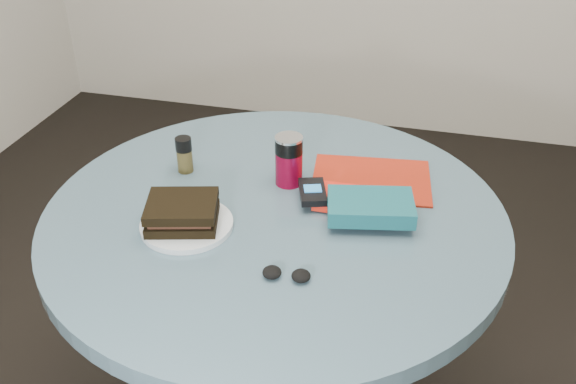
% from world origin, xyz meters
% --- Properties ---
extents(table, '(1.00, 1.00, 0.75)m').
position_xyz_m(table, '(0.00, 0.00, 0.59)').
color(table, black).
rests_on(table, ground).
extents(plate, '(0.21, 0.21, 0.01)m').
position_xyz_m(plate, '(-0.16, -0.11, 0.76)').
color(plate, silver).
rests_on(plate, table).
extents(sandwich, '(0.17, 0.15, 0.05)m').
position_xyz_m(sandwich, '(-0.17, -0.11, 0.79)').
color(sandwich, black).
rests_on(sandwich, plate).
extents(soda_can, '(0.07, 0.07, 0.12)m').
position_xyz_m(soda_can, '(0.00, 0.12, 0.81)').
color(soda_can, maroon).
rests_on(soda_can, table).
extents(pepper_grinder, '(0.05, 0.05, 0.09)m').
position_xyz_m(pepper_grinder, '(-0.25, 0.11, 0.79)').
color(pepper_grinder, '#453D1D').
rests_on(pepper_grinder, table).
extents(magazine, '(0.29, 0.23, 0.00)m').
position_xyz_m(magazine, '(0.19, 0.17, 0.75)').
color(magazine, '#9C1F0E').
rests_on(magazine, table).
extents(red_book, '(0.16, 0.11, 0.01)m').
position_xyz_m(red_book, '(0.16, 0.06, 0.76)').
color(red_book, red).
rests_on(red_book, magazine).
extents(novel, '(0.20, 0.15, 0.03)m').
position_xyz_m(novel, '(0.21, 0.01, 0.79)').
color(novel, '#124D57').
rests_on(novel, red_book).
extents(mp3_player, '(0.08, 0.11, 0.02)m').
position_xyz_m(mp3_player, '(0.07, 0.05, 0.78)').
color(mp3_player, black).
rests_on(mp3_player, red_book).
extents(headphones, '(0.09, 0.04, 0.02)m').
position_xyz_m(headphones, '(0.08, -0.22, 0.76)').
color(headphones, black).
rests_on(headphones, table).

